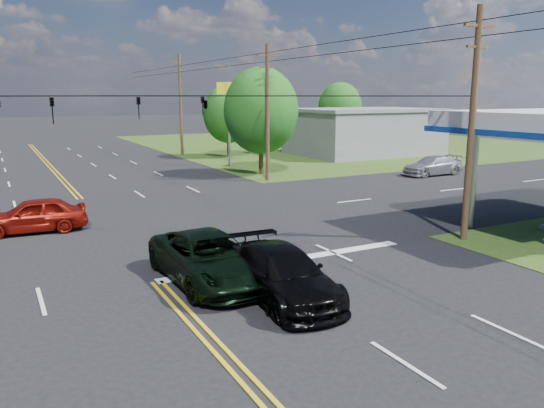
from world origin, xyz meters
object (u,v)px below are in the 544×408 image
pole_right_far (181,104)px  tree_right_b (228,114)px  pole_se (472,123)px  tree_right_a (261,111)px  retail_ne (364,133)px  pole_ne (267,111)px  pickup_dkgreen (210,258)px  suv_black (283,274)px  tree_far_r (340,108)px

pole_right_far → tree_right_b: bearing=-48.8°
pole_se → tree_right_a: size_ratio=1.16×
retail_ne → pole_ne: size_ratio=1.47×
pole_right_far → pickup_dkgreen: bearing=-107.2°
suv_black → tree_far_r: bearing=56.0°
tree_right_b → retail_ne: bearing=-16.5°
retail_ne → tree_far_r: bearing=68.2°
pole_ne → suv_black: pole_ne is taller
pole_ne → pickup_dkgreen: 21.48m
tree_right_a → retail_ne: bearing=26.6°
retail_ne → pole_ne: (-17.00, -11.00, 2.72)m
tree_far_r → pickup_dkgreen: tree_far_r is taller
pole_right_far → tree_far_r: size_ratio=1.31×
pole_ne → pole_right_far: bearing=90.0°
pole_right_far → suv_black: 40.63m
retail_ne → pickup_dkgreen: (-28.40, -28.73, -1.40)m
suv_black → retail_ne: bearing=52.1°
pickup_dkgreen → pole_ne: bearing=55.7°
retail_ne → suv_black: 41.24m
tree_right_b → suv_black: size_ratio=1.35×
pole_ne → pickup_dkgreen: bearing=-122.7°
tree_right_a → pole_se: bearing=-92.7°
pole_right_far → retail_ne: bearing=-25.2°
pole_ne → tree_right_a: size_ratio=1.16×
tree_far_r → pickup_dkgreen: 50.63m
tree_right_b → pickup_dkgreen: 36.13m
tree_right_a → tree_far_r: 26.91m
retail_ne → tree_right_a: 18.09m
pole_se → tree_right_a: 21.02m
pole_se → pole_ne: size_ratio=1.00×
tree_far_r → pickup_dkgreen: size_ratio=1.33×
pickup_dkgreen → tree_right_a: bearing=57.6°
tree_right_b → tree_far_r: 18.50m
pole_right_far → tree_far_r: bearing=5.4°
pole_se → suv_black: bearing=-167.9°
pole_ne → tree_right_a: 3.16m
tree_right_b → tree_far_r: (17.50, 6.00, 0.33)m
pole_right_far → tree_right_a: pole_right_far is taller
pole_ne → tree_right_b: 15.42m
tree_far_r → tree_right_a: bearing=-138.0°
pole_right_far → tree_right_b: pole_right_far is taller
pole_se → pole_ne: same height
retail_ne → suv_black: (-27.00, -31.13, -1.44)m
retail_ne → tree_right_a: tree_right_a is taller
pole_ne → suv_black: (-10.00, -20.13, -4.15)m
tree_right_b → pole_se: bearing=-96.1°
pole_se → suv_black: pole_se is taller
pole_right_far → tree_right_b: size_ratio=1.41×
tree_right_a → tree_right_b: bearing=78.2°
retail_ne → suv_black: size_ratio=2.66×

